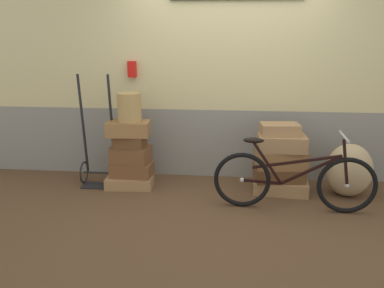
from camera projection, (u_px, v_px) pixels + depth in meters
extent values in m
cube|color=#513823|center=(224.00, 201.00, 4.71)|extent=(9.10, 5.20, 0.06)
cube|color=gray|center=(226.00, 142.00, 5.40)|extent=(7.10, 0.20, 0.89)
cube|color=#CCBC84|center=(228.00, 45.00, 5.07)|extent=(7.10, 0.20, 1.61)
cube|color=red|center=(132.00, 69.00, 5.13)|extent=(0.10, 0.08, 0.20)
cube|color=#9E754C|center=(130.00, 181.00, 5.05)|extent=(0.58, 0.40, 0.13)
cube|color=brown|center=(132.00, 170.00, 5.02)|extent=(0.51, 0.33, 0.16)
cube|color=brown|center=(131.00, 154.00, 5.01)|extent=(0.49, 0.38, 0.21)
cube|color=brown|center=(130.00, 141.00, 4.92)|extent=(0.38, 0.29, 0.14)
cube|color=olive|center=(128.00, 129.00, 4.88)|extent=(0.52, 0.34, 0.17)
cube|color=#9E754C|center=(280.00, 186.00, 4.86)|extent=(0.67, 0.43, 0.15)
cube|color=brown|center=(279.00, 174.00, 4.83)|extent=(0.61, 0.42, 0.16)
cube|color=olive|center=(281.00, 158.00, 4.80)|extent=(0.61, 0.45, 0.21)
cube|color=#9E754C|center=(282.00, 143.00, 4.73)|extent=(0.55, 0.37, 0.18)
cube|color=#9E754C|center=(280.00, 129.00, 4.73)|extent=(0.46, 0.33, 0.13)
cylinder|color=#A8844C|center=(129.00, 107.00, 4.82)|extent=(0.28, 0.28, 0.34)
torus|color=black|center=(84.00, 172.00, 5.16)|extent=(0.02, 0.28, 0.28)
torus|color=black|center=(117.00, 173.00, 5.12)|extent=(0.02, 0.28, 0.28)
cylinder|color=black|center=(100.00, 173.00, 5.14)|extent=(0.42, 0.02, 0.02)
cylinder|color=black|center=(83.00, 124.00, 5.00)|extent=(0.03, 0.16, 1.24)
cylinder|color=black|center=(112.00, 125.00, 4.96)|extent=(0.03, 0.16, 1.24)
cube|color=black|center=(98.00, 186.00, 5.07)|extent=(0.38, 0.22, 0.02)
ellipsoid|color=tan|center=(349.00, 170.00, 4.71)|extent=(0.53, 0.45, 0.62)
torus|color=black|center=(242.00, 180.00, 4.40)|extent=(0.62, 0.08, 0.61)
sphere|color=#B2B2B7|center=(242.00, 180.00, 4.40)|extent=(0.05, 0.05, 0.05)
torus|color=black|center=(347.00, 186.00, 4.24)|extent=(0.62, 0.08, 0.61)
sphere|color=#B2B2B7|center=(347.00, 186.00, 4.24)|extent=(0.05, 0.05, 0.05)
cube|color=black|center=(311.00, 170.00, 4.25)|extent=(0.61, 0.06, 0.36)
cube|color=black|center=(267.00, 163.00, 4.31)|extent=(0.33, 0.05, 0.46)
cube|color=black|center=(261.00, 182.00, 4.37)|extent=(0.42, 0.05, 0.04)
cube|color=black|center=(296.00, 162.00, 4.26)|extent=(0.91, 0.08, 0.20)
cube|color=black|center=(345.00, 163.00, 4.18)|extent=(0.11, 0.03, 0.50)
ellipsoid|color=black|center=(254.00, 140.00, 4.27)|extent=(0.22, 0.10, 0.06)
cylinder|color=#A5A5AD|center=(344.00, 136.00, 4.11)|extent=(0.05, 0.46, 0.02)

